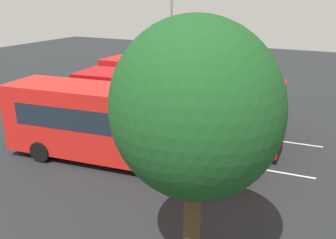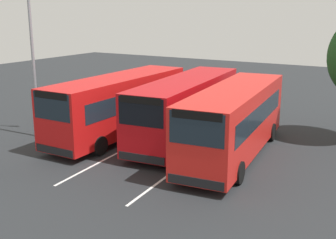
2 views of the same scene
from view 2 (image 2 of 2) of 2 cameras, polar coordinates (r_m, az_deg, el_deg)
The scene contains 7 objects.
ground_plane at distance 23.01m, azimuth 1.02°, elevation -3.03°, with size 72.84×72.84×0.00m, color #232628.
bus_far_left at distance 23.97m, azimuth -6.48°, elevation 2.11°, with size 10.27×2.70×3.33m.
bus_center_left at distance 23.03m, azimuth 2.41°, elevation 1.68°, with size 10.44×3.51×3.33m.
bus_center_right at distance 20.64m, azimuth 8.80°, elevation 0.02°, with size 10.45×3.56×3.33m.
street_lamp at distance 24.09m, azimuth -17.04°, elevation 9.55°, with size 1.25×2.68×8.92m.
lane_stripe_outer_left at distance 23.91m, azimuth -2.71°, elevation -2.36°, with size 15.26×0.12×0.01m, color silver.
lane_stripe_inner_left at distance 22.22m, azimuth 5.04°, elevation -3.72°, with size 15.26×0.12×0.01m, color silver.
Camera 2 is at (19.06, 10.90, 6.89)m, focal length 45.94 mm.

